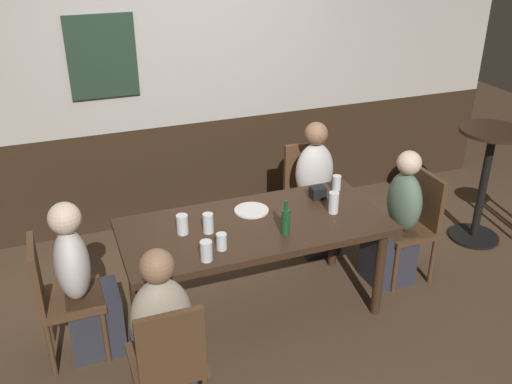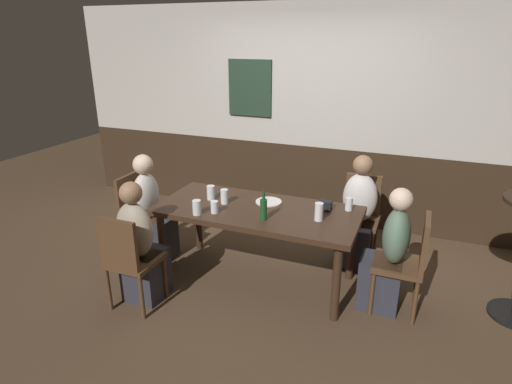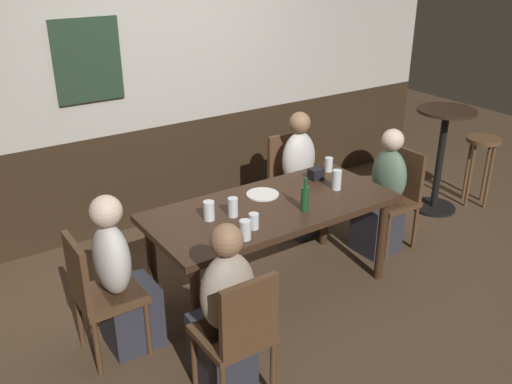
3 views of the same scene
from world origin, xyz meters
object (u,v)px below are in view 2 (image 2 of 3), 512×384
at_px(beer_bottle_green, 264,209).
at_px(person_right_far, 357,220).
at_px(dining_table, 257,216).
at_px(pint_glass_pale, 197,208).
at_px(pint_glass_amber, 215,208).
at_px(beer_glass_half, 349,205).
at_px(plate_white_large, 269,202).
at_px(condiment_caddy, 325,205).
at_px(chair_head_west, 138,211).
at_px(person_left_near, 141,251).
at_px(chair_left_near, 128,257).
at_px(highball_clear, 225,197).
at_px(chair_head_east, 408,259).
at_px(tumbler_water, 211,193).
at_px(person_head_east, 387,259).
at_px(person_head_west, 152,216).
at_px(pint_glass_stout, 319,213).
at_px(chair_right_far, 360,213).

bearing_deg(beer_bottle_green, person_right_far, 52.68).
xyz_separation_m(dining_table, pint_glass_pale, (-0.44, -0.33, 0.14)).
distance_m(dining_table, pint_glass_amber, 0.41).
bearing_deg(person_right_far, beer_glass_half, -94.87).
distance_m(plate_white_large, condiment_caddy, 0.54).
bearing_deg(chair_head_west, person_left_near, -52.08).
bearing_deg(chair_left_near, pint_glass_pale, 53.82).
height_order(chair_head_west, highball_clear, chair_head_west).
distance_m(person_right_far, plate_white_large, 0.96).
relative_size(chair_head_east, tumbler_water, 6.38).
height_order(person_head_east, pint_glass_amber, person_head_east).
distance_m(person_head_west, beer_glass_half, 2.01).
relative_size(person_head_west, highball_clear, 8.09).
bearing_deg(plate_white_large, pint_glass_amber, -130.73).
distance_m(chair_left_near, pint_glass_amber, 0.84).
bearing_deg(tumbler_water, pint_glass_amber, -56.91).
bearing_deg(chair_head_east, pint_glass_stout, -176.33).
height_order(pint_glass_amber, beer_bottle_green, beer_bottle_green).
distance_m(pint_glass_amber, plate_white_large, 0.55).
xyz_separation_m(person_right_far, person_left_near, (-1.63, -1.35, -0.01)).
bearing_deg(tumbler_water, condiment_caddy, 8.13).
xyz_separation_m(pint_glass_pale, tumbler_water, (-0.06, 0.37, 0.00)).
xyz_separation_m(person_head_west, condiment_caddy, (1.77, 0.20, 0.31)).
bearing_deg(plate_white_large, person_head_east, -9.03).
relative_size(chair_left_near, plate_white_large, 3.53).
height_order(chair_head_west, beer_glass_half, chair_head_west).
relative_size(person_left_near, beer_glass_half, 9.33).
xyz_separation_m(chair_head_east, person_left_near, (-2.16, -0.68, -0.03)).
bearing_deg(tumbler_water, beer_glass_half, 10.07).
height_order(person_right_far, person_head_west, person_right_far).
bearing_deg(pint_glass_stout, dining_table, 175.24).
relative_size(pint_glass_stout, beer_bottle_green, 0.63).
bearing_deg(pint_glass_pale, pint_glass_amber, 35.53).
xyz_separation_m(person_right_far, pint_glass_amber, (-1.13, -0.91, 0.31)).
distance_m(chair_right_far, beer_glass_half, 0.64).
distance_m(chair_head_east, tumbler_water, 1.87).
bearing_deg(condiment_caddy, dining_table, -161.04).
bearing_deg(pint_glass_stout, pint_glass_amber, -168.21).
height_order(chair_right_far, tumbler_water, chair_right_far).
distance_m(dining_table, person_right_far, 1.08).
bearing_deg(person_head_east, chair_head_east, 0.00).
relative_size(chair_head_west, pint_glass_stout, 5.55).
bearing_deg(pint_glass_stout, person_head_east, 4.68).
xyz_separation_m(dining_table, chair_head_west, (-1.34, 0.00, -0.16)).
distance_m(dining_table, pint_glass_stout, 0.61).
height_order(person_head_west, pint_glass_stout, person_head_west).
bearing_deg(person_head_west, dining_table, 0.00).
distance_m(dining_table, highball_clear, 0.36).
distance_m(person_right_far, pint_glass_pale, 1.64).
xyz_separation_m(chair_left_near, person_left_near, (0.00, 0.16, -0.03)).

